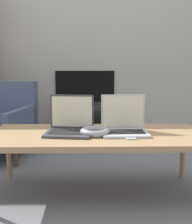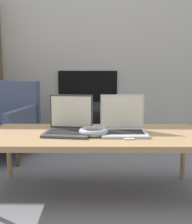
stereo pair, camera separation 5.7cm
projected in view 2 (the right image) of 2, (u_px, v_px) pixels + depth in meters
name	position (u px, v px, depth m)	size (l,w,h in m)	color
ground_plane	(95.00, 224.00, 1.71)	(14.00, 14.00, 0.00)	slate
wall_back	(97.00, 23.00, 3.52)	(7.00, 0.08, 2.60)	#ADA89E
table	(96.00, 138.00, 2.04)	(1.39, 0.61, 0.41)	#9E7A51
laptop_left	(69.00, 125.00, 2.05)	(0.32, 0.28, 0.24)	#38383D
laptop_right	(123.00, 125.00, 2.05)	(0.30, 0.25, 0.24)	#B2B2B7
headphones	(94.00, 132.00, 2.00)	(0.19, 0.19, 0.04)	gray
phone	(128.00, 137.00, 1.93)	(0.06, 0.13, 0.01)	silver
tv	(87.00, 122.00, 3.45)	(0.58, 0.42, 0.40)	black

